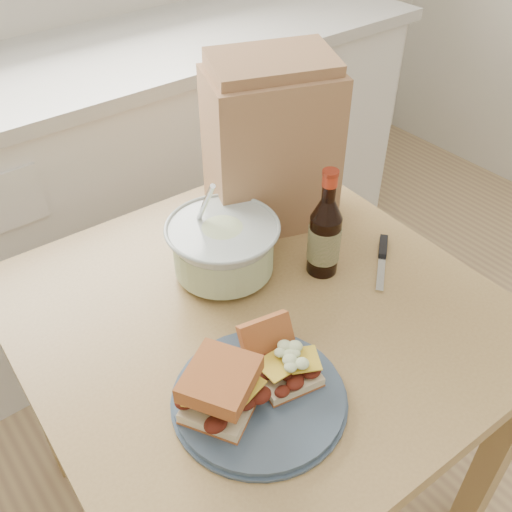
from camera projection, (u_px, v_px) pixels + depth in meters
cabinet_run at (89, 197)px, 1.96m from camera, size 2.50×0.64×0.94m
dining_table at (257, 344)px, 1.22m from camera, size 0.94×0.94×0.75m
plate at (259, 397)px, 0.97m from camera, size 0.29×0.29×0.02m
sandwich_left at (221, 389)px, 0.92m from camera, size 0.16×0.15×0.09m
sandwich_right at (281, 359)px, 0.99m from camera, size 0.12×0.16×0.09m
coleslaw_bowl at (223, 250)px, 1.20m from camera, size 0.24×0.24×0.24m
beer_bottle at (325, 235)px, 1.18m from camera, size 0.07×0.07×0.25m
knife at (383, 253)px, 1.28m from camera, size 0.15×0.13×0.01m
paper_bag at (271, 150)px, 1.28m from camera, size 0.32×0.27×0.36m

